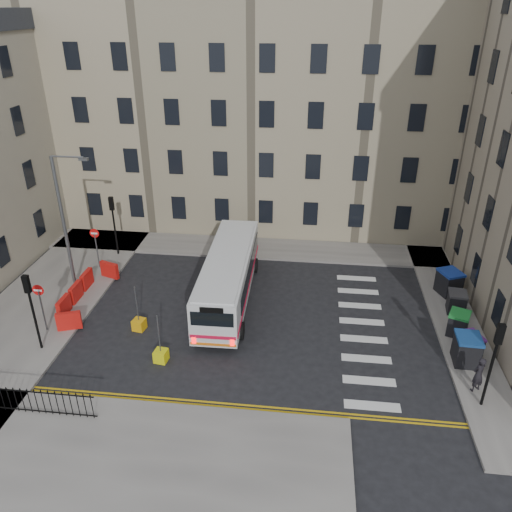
% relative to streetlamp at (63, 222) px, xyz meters
% --- Properties ---
extents(ground, '(120.00, 120.00, 0.00)m').
position_rel_streetlamp_xyz_m(ground, '(13.00, -2.00, -4.34)').
color(ground, black).
rests_on(ground, ground).
extents(pavement_north, '(36.00, 3.20, 0.15)m').
position_rel_streetlamp_xyz_m(pavement_north, '(7.00, 6.60, -4.26)').
color(pavement_north, slate).
rests_on(pavement_north, ground).
extents(pavement_east, '(2.40, 26.00, 0.15)m').
position_rel_streetlamp_xyz_m(pavement_east, '(22.00, 2.00, -4.26)').
color(pavement_east, slate).
rests_on(pavement_east, ground).
extents(pavement_west, '(6.00, 22.00, 0.15)m').
position_rel_streetlamp_xyz_m(pavement_west, '(-1.00, -1.00, -4.26)').
color(pavement_west, slate).
rests_on(pavement_west, ground).
extents(pavement_sw, '(20.00, 6.00, 0.15)m').
position_rel_streetlamp_xyz_m(pavement_sw, '(6.00, -12.00, -4.26)').
color(pavement_sw, slate).
rests_on(pavement_sw, ground).
extents(terrace_north, '(38.30, 10.80, 17.20)m').
position_rel_streetlamp_xyz_m(terrace_north, '(6.00, 13.50, 4.28)').
color(terrace_north, gray).
rests_on(terrace_north, ground).
extents(traffic_light_east, '(0.28, 0.22, 4.10)m').
position_rel_streetlamp_xyz_m(traffic_light_east, '(21.60, -7.50, -1.47)').
color(traffic_light_east, black).
rests_on(traffic_light_east, pavement_east).
extents(traffic_light_nw, '(0.28, 0.22, 4.10)m').
position_rel_streetlamp_xyz_m(traffic_light_nw, '(1.00, 4.50, -1.47)').
color(traffic_light_nw, black).
rests_on(traffic_light_nw, pavement_west).
extents(traffic_light_sw, '(0.28, 0.22, 4.10)m').
position_rel_streetlamp_xyz_m(traffic_light_sw, '(1.00, -6.00, -1.47)').
color(traffic_light_sw, black).
rests_on(traffic_light_sw, pavement_west).
extents(streetlamp, '(0.50, 0.22, 8.14)m').
position_rel_streetlamp_xyz_m(streetlamp, '(0.00, 0.00, 0.00)').
color(streetlamp, '#595B5E').
rests_on(streetlamp, pavement_west).
extents(no_entry_north, '(0.60, 0.08, 3.00)m').
position_rel_streetlamp_xyz_m(no_entry_north, '(0.50, 2.50, -2.26)').
color(no_entry_north, '#595B5E').
rests_on(no_entry_north, pavement_west).
extents(no_entry_south, '(0.60, 0.08, 3.00)m').
position_rel_streetlamp_xyz_m(no_entry_south, '(0.50, -4.50, -2.26)').
color(no_entry_south, '#595B5E').
rests_on(no_entry_south, pavement_west).
extents(roadworks_barriers, '(1.66, 6.26, 1.00)m').
position_rel_streetlamp_xyz_m(roadworks_barriers, '(1.16, -1.50, -3.69)').
color(roadworks_barriers, red).
rests_on(roadworks_barriers, pavement_west).
extents(iron_railings, '(7.80, 0.04, 1.20)m').
position_rel_streetlamp_xyz_m(iron_railings, '(1.75, -10.20, -3.59)').
color(iron_railings, black).
rests_on(iron_railings, pavement_sw).
extents(bus, '(2.77, 10.48, 2.83)m').
position_rel_streetlamp_xyz_m(bus, '(9.47, -0.22, -2.70)').
color(bus, silver).
rests_on(bus, ground).
extents(wheelie_bin_a, '(1.19, 1.35, 1.44)m').
position_rel_streetlamp_xyz_m(wheelie_bin_a, '(21.58, -4.65, -3.46)').
color(wheelie_bin_a, black).
rests_on(wheelie_bin_a, pavement_east).
extents(wheelie_bin_b, '(1.28, 1.36, 1.21)m').
position_rel_streetlamp_xyz_m(wheelie_bin_b, '(21.83, -4.18, -3.57)').
color(wheelie_bin_b, black).
rests_on(wheelie_bin_b, pavement_east).
extents(wheelie_bin_c, '(1.33, 1.41, 1.24)m').
position_rel_streetlamp_xyz_m(wheelie_bin_c, '(21.76, -2.33, -3.56)').
color(wheelie_bin_c, black).
rests_on(wheelie_bin_c, pavement_east).
extents(wheelie_bin_d, '(1.08, 1.21, 1.21)m').
position_rel_streetlamp_xyz_m(wheelie_bin_d, '(22.17, -0.20, -3.58)').
color(wheelie_bin_d, black).
rests_on(wheelie_bin_d, pavement_east).
extents(wheelie_bin_e, '(1.56, 1.65, 1.45)m').
position_rel_streetlamp_xyz_m(wheelie_bin_e, '(22.18, 1.79, -3.46)').
color(wheelie_bin_e, black).
rests_on(wheelie_bin_e, pavement_east).
extents(pedestrian, '(0.76, 0.68, 1.74)m').
position_rel_streetlamp_xyz_m(pedestrian, '(21.56, -6.62, -3.32)').
color(pedestrian, black).
rests_on(pedestrian, pavement_east).
extents(bollard_yellow, '(0.70, 0.70, 0.60)m').
position_rel_streetlamp_xyz_m(bollard_yellow, '(5.25, -3.70, -4.04)').
color(bollard_yellow, orange).
rests_on(bollard_yellow, ground).
extents(bollard_chevron, '(0.67, 0.67, 0.60)m').
position_rel_streetlamp_xyz_m(bollard_chevron, '(7.14, -6.11, -4.04)').
color(bollard_chevron, '#D7D40C').
rests_on(bollard_chevron, ground).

